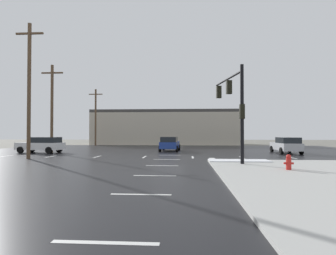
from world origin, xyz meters
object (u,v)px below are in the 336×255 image
(sedan_white, at_px, (42,145))
(sedan_blue, at_px, (170,144))
(fire_hydrant, at_px, (289,162))
(utility_pole_mid, at_px, (29,88))
(utility_pole_distant, at_px, (96,116))
(sedan_silver, at_px, (286,145))
(utility_pole_far, at_px, (52,107))
(traffic_signal_mast, at_px, (234,100))

(sedan_white, relative_size, sedan_blue, 1.01)
(sedan_blue, bearing_deg, fire_hydrant, -153.20)
(utility_pole_mid, bearing_deg, utility_pole_distant, 95.61)
(sedan_white, xyz_separation_m, sedan_blue, (12.70, 3.57, 0.00))
(sedan_silver, xyz_separation_m, utility_pole_far, (-23.27, -0.74, 3.81))
(sedan_white, xyz_separation_m, utility_pole_distant, (0.09, 16.33, 3.86))
(fire_hydrant, bearing_deg, utility_pole_mid, 160.57)
(sedan_white, height_order, utility_pole_far, utility_pole_far)
(sedan_silver, height_order, utility_pole_far, utility_pole_far)
(traffic_signal_mast, distance_m, utility_pole_far, 18.71)
(traffic_signal_mast, distance_m, utility_pole_mid, 15.57)
(sedan_white, height_order, utility_pole_mid, utility_pole_mid)
(traffic_signal_mast, xyz_separation_m, fire_hydrant, (2.10, -4.02, -3.67))
(fire_hydrant, height_order, sedan_silver, sedan_silver)
(utility_pole_mid, relative_size, utility_pole_distant, 1.18)
(sedan_blue, xyz_separation_m, utility_pole_far, (-11.70, -3.54, 3.81))
(traffic_signal_mast, height_order, fire_hydrant, traffic_signal_mast)
(utility_pole_mid, bearing_deg, fire_hydrant, -19.43)
(utility_pole_distant, bearing_deg, fire_hydrant, -55.65)
(utility_pole_mid, bearing_deg, traffic_signal_mast, -7.93)
(sedan_white, height_order, sedan_blue, same)
(traffic_signal_mast, height_order, utility_pole_distant, utility_pole_distant)
(sedan_silver, bearing_deg, utility_pole_far, 92.50)
(sedan_blue, bearing_deg, utility_pole_far, 109.88)
(utility_pole_far, distance_m, utility_pole_distant, 16.33)
(traffic_signal_mast, relative_size, utility_pole_far, 0.69)
(fire_hydrant, relative_size, utility_pole_far, 0.09)
(sedan_silver, height_order, utility_pole_mid, utility_pole_mid)
(utility_pole_far, bearing_deg, utility_pole_mid, -78.37)
(utility_pole_mid, xyz_separation_m, utility_pole_distant, (-2.22, 22.64, -0.81))
(fire_hydrant, xyz_separation_m, utility_pole_mid, (-17.46, 6.16, 4.99))
(sedan_blue, height_order, utility_pole_distant, utility_pole_distant)
(traffic_signal_mast, bearing_deg, utility_pole_distant, 24.41)
(sedan_silver, bearing_deg, utility_pole_distant, 57.92)
(sedan_white, distance_m, sedan_blue, 13.19)
(fire_hydrant, distance_m, sedan_blue, 17.53)
(traffic_signal_mast, distance_m, sedan_silver, 11.82)
(traffic_signal_mast, relative_size, fire_hydrant, 7.69)
(traffic_signal_mast, height_order, sedan_silver, traffic_signal_mast)
(sedan_blue, height_order, utility_pole_mid, utility_pole_mid)
(sedan_white, distance_m, utility_pole_distant, 16.78)
(sedan_silver, relative_size, utility_pole_distant, 0.51)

